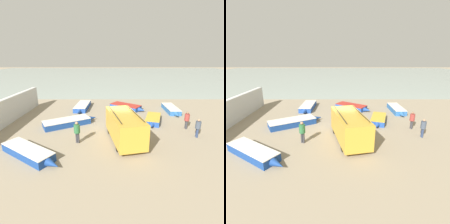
# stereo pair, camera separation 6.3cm
# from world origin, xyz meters

# --- Properties ---
(ground_plane) EXTENTS (200.00, 200.00, 0.00)m
(ground_plane) POSITION_xyz_m (0.00, 0.00, 0.00)
(ground_plane) COLOR gray
(sea_water) EXTENTS (120.00, 80.00, 0.01)m
(sea_water) POSITION_xyz_m (0.00, 52.00, 0.00)
(sea_water) COLOR #99A89E
(sea_water) RESTS_ON ground_plane
(harbor_wall) EXTENTS (0.50, 14.85, 2.56)m
(harbor_wall) POSITION_xyz_m (-11.05, 1.00, 1.28)
(harbor_wall) COLOR silver
(harbor_wall) RESTS_ON ground_plane
(parked_van) EXTENTS (3.08, 5.57, 2.35)m
(parked_van) POSITION_xyz_m (0.46, -2.29, 1.22)
(parked_van) COLOR gold
(parked_van) RESTS_ON ground_plane
(fishing_rowboat_0) EXTENTS (4.44, 3.62, 0.61)m
(fishing_rowboat_0) POSITION_xyz_m (1.35, 6.47, 0.30)
(fishing_rowboat_0) COLOR #234CA3
(fishing_rowboat_0) RESTS_ON ground_plane
(fishing_rowboat_1) EXTENTS (5.25, 3.70, 0.60)m
(fishing_rowboat_1) POSITION_xyz_m (-4.83, 1.06, 0.30)
(fishing_rowboat_1) COLOR navy
(fishing_rowboat_1) RESTS_ON ground_plane
(fishing_rowboat_2) EXTENTS (1.35, 4.75, 0.60)m
(fishing_rowboat_2) POSITION_xyz_m (6.79, 5.46, 0.30)
(fishing_rowboat_2) COLOR #2D66AD
(fishing_rowboat_2) RESTS_ON ground_plane
(fishing_rowboat_3) EXTENTS (2.27, 3.95, 0.58)m
(fishing_rowboat_3) POSITION_xyz_m (3.73, 1.81, 0.29)
(fishing_rowboat_3) COLOR #234CA3
(fishing_rowboat_3) RESTS_ON ground_plane
(fishing_rowboat_4) EXTENTS (4.90, 3.65, 0.61)m
(fishing_rowboat_4) POSITION_xyz_m (-6.11, -4.74, 0.30)
(fishing_rowboat_4) COLOR navy
(fishing_rowboat_4) RESTS_ON ground_plane
(fishing_rowboat_5) EXTENTS (1.68, 5.29, 0.61)m
(fishing_rowboat_5) POSITION_xyz_m (-4.37, 6.68, 0.31)
(fishing_rowboat_5) COLOR #234CA3
(fishing_rowboat_5) RESTS_ON ground_plane
(fisherman_0) EXTENTS (0.44, 0.44, 1.67)m
(fisherman_0) POSITION_xyz_m (6.46, 0.10, 1.00)
(fisherman_0) COLOR #38383D
(fisherman_0) RESTS_ON ground_plane
(fisherman_1) EXTENTS (0.43, 0.43, 1.62)m
(fisherman_1) POSITION_xyz_m (6.64, -1.72, 0.97)
(fisherman_1) COLOR navy
(fisherman_1) RESTS_ON ground_plane
(fisherman_2) EXTENTS (0.46, 0.46, 1.77)m
(fisherman_2) POSITION_xyz_m (-3.22, -2.72, 1.06)
(fisherman_2) COLOR #38383D
(fisherman_2) RESTS_ON ground_plane
(fisherman_3) EXTENTS (0.44, 0.44, 1.66)m
(fisherman_3) POSITION_xyz_m (-0.41, 1.62, 0.99)
(fisherman_3) COLOR #5B564C
(fisherman_3) RESTS_ON ground_plane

